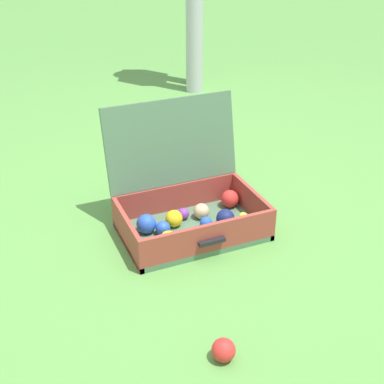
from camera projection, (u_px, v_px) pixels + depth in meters
name	position (u px, v px, depth m)	size (l,w,h in m)	color
ground_plane	(197.00, 223.00, 2.33)	(16.00, 16.00, 0.00)	#569342
open_suitcase	(188.00, 204.00, 2.25)	(0.58, 0.48, 0.51)	#4C7051
stray_ball_on_grass	(224.00, 350.00, 1.63)	(0.08, 0.08, 0.08)	red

